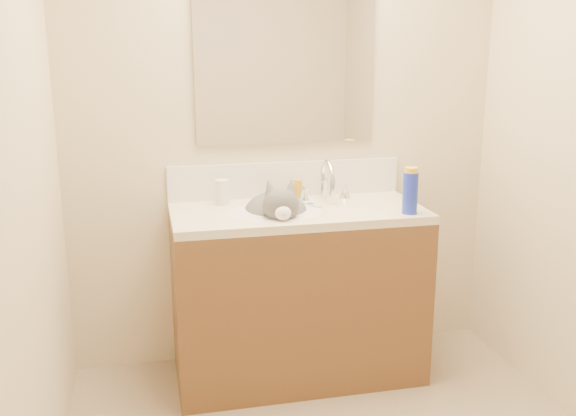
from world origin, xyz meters
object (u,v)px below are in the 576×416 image
cat (277,214)px  amber_bottle (298,189)px  basin (275,226)px  spray_can (410,193)px  vanity_cabinet (298,297)px  faucet (327,184)px  silver_jar (285,194)px  pill_bottle (222,192)px

cat → amber_bottle: cat is taller
basin → amber_bottle: bearing=54.1°
cat → spray_can: (0.58, -0.20, 0.12)m
amber_bottle → vanity_cabinet: bearing=-103.5°
faucet → silver_jar: (-0.20, 0.06, -0.05)m
cat → silver_jar: (0.08, 0.19, 0.05)m
amber_bottle → spray_can: 0.59m
vanity_cabinet → basin: basin is taller
pill_bottle → silver_jar: bearing=4.0°
vanity_cabinet → cat: bearing=178.8°
silver_jar → cat: bearing=-113.1°
faucet → spray_can: 0.45m
faucet → pill_bottle: (-0.52, 0.03, -0.03)m
cat → spray_can: 0.63m
silver_jar → amber_bottle: size_ratio=0.63×
vanity_cabinet → amber_bottle: size_ratio=12.16×
pill_bottle → silver_jar: 0.32m
amber_bottle → faucet: bearing=-26.8°
pill_bottle → cat: bearing=-35.4°
vanity_cabinet → cat: cat is taller
basin → silver_jar: bearing=65.7°
vanity_cabinet → spray_can: size_ratio=6.24×
basin → cat: bearing=59.0°
vanity_cabinet → basin: size_ratio=2.67×
pill_bottle → faucet: bearing=-3.8°
pill_bottle → spray_can: (0.82, -0.37, 0.04)m
spray_can → cat: bearing=161.3°
pill_bottle → vanity_cabinet: bearing=-26.8°
basin → cat: cat is taller
faucet → silver_jar: size_ratio=4.49×
faucet → spray_can: size_ratio=1.46×
silver_jar → faucet: bearing=-15.8°
amber_bottle → cat: bearing=-126.6°
basin → cat: (0.02, 0.03, 0.05)m
cat → pill_bottle: (-0.24, 0.17, 0.08)m
silver_jar → amber_bottle: 0.07m
cat → pill_bottle: 0.30m
faucet → spray_can: faucet is taller
spray_can → basin: bearing=164.7°
pill_bottle → amber_bottle: bearing=4.8°
vanity_cabinet → basin: 0.40m
vanity_cabinet → cat: (-0.10, 0.00, 0.43)m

